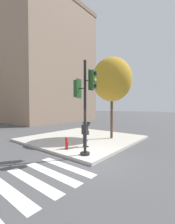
{
  "coord_description": "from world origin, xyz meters",
  "views": [
    {
      "loc": [
        -5.71,
        -4.47,
        2.65
      ],
      "look_at": [
        1.02,
        0.97,
        2.36
      ],
      "focal_mm": 24.0,
      "sensor_mm": 36.0,
      "label": 1
    }
  ],
  "objects_px": {
    "traffic_signal_pole": "(85,99)",
    "fire_hydrant": "(67,143)",
    "street_tree": "(112,80)",
    "person_photographer": "(85,131)"
  },
  "relations": [
    {
      "from": "traffic_signal_pole",
      "to": "fire_hydrant",
      "type": "relative_size",
      "value": 6.86
    },
    {
      "from": "person_photographer",
      "to": "street_tree",
      "type": "relative_size",
      "value": 0.26
    },
    {
      "from": "street_tree",
      "to": "fire_hydrant",
      "type": "distance_m",
      "value": 6.15
    },
    {
      "from": "traffic_signal_pole",
      "to": "fire_hydrant",
      "type": "distance_m",
      "value": 2.96
    },
    {
      "from": "fire_hydrant",
      "to": "traffic_signal_pole",
      "type": "bearing_deg",
      "value": -95.16
    },
    {
      "from": "person_photographer",
      "to": "fire_hydrant",
      "type": "bearing_deg",
      "value": 150.99
    },
    {
      "from": "traffic_signal_pole",
      "to": "person_photographer",
      "type": "distance_m",
      "value": 2.43
    },
    {
      "from": "traffic_signal_pole",
      "to": "person_photographer",
      "type": "height_order",
      "value": "traffic_signal_pole"
    },
    {
      "from": "traffic_signal_pole",
      "to": "fire_hydrant",
      "type": "height_order",
      "value": "traffic_signal_pole"
    },
    {
      "from": "person_photographer",
      "to": "fire_hydrant",
      "type": "xyz_separation_m",
      "value": [
        -1.03,
        0.57,
        -0.63
      ]
    }
  ]
}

